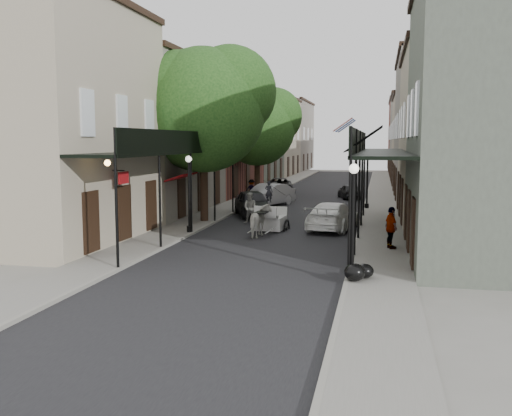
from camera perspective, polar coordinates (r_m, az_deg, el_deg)
The scene contains 24 objects.
ground at distance 21.20m, azimuth -1.38°, elevation -5.63°, with size 140.00×140.00×0.00m, color gray.
road at distance 40.67m, azimuth 5.28°, elevation 0.31°, with size 8.00×90.00×0.01m, color black.
sidewalk_left at distance 41.56m, azimuth -1.57°, elevation 0.55°, with size 2.20×90.00×0.12m, color gray.
sidewalk_right at distance 40.37m, azimuth 12.34°, elevation 0.21°, with size 2.20×90.00×0.12m, color gray.
building_row_left at distance 51.91m, azimuth -2.82°, elevation 7.51°, with size 5.00×80.00×10.50m, color #A29681.
building_row_right at distance 50.26m, azimuth 16.64°, elevation 7.27°, with size 5.00×80.00×10.50m, color gray.
gallery_left at distance 28.78m, azimuth -7.43°, elevation 5.71°, with size 2.20×18.05×4.88m.
gallery_right at distance 27.10m, azimuth 12.10°, elevation 5.56°, with size 2.20×18.05×4.88m.
tree_near at distance 31.69m, azimuth -4.50°, elevation 10.24°, with size 7.31×6.80×9.63m.
tree_far at distance 45.25m, azimuth 0.62°, elevation 8.38°, with size 6.45×6.00×8.61m.
lamppost_right_near at distance 18.31m, azimuth 9.66°, elevation -1.18°, with size 0.32×0.32×3.71m.
lamppost_left at distance 27.74m, azimuth -6.71°, elevation 1.54°, with size 0.32×0.32×3.71m.
lamppost_right_far at distance 38.21m, azimuth 11.07°, elevation 2.87°, with size 0.32×0.32×3.71m.
horse at distance 26.95m, azimuth 0.48°, elevation -1.31°, with size 0.83×1.82×1.54m, color silver.
carriage at distance 29.22m, azimuth 1.70°, elevation -0.23°, with size 1.68×2.33×2.57m.
pedestrian_walking at distance 31.32m, azimuth -0.54°, elevation -0.01°, with size 0.84×0.65×1.73m, color #ADACA3.
pedestrian_sidewalk_left at distance 43.19m, azimuth -0.44°, elevation 1.87°, with size 0.98×0.56×1.52m, color gray.
pedestrian_sidewalk_right at distance 24.06m, azimuth 13.37°, elevation -1.93°, with size 1.02×0.42×1.74m, color gray.
car_left_near at distance 34.55m, azimuth -0.33°, elevation 0.50°, with size 1.85×4.60×1.57m, color black.
car_left_mid at distance 39.76m, azimuth 1.18°, elevation 1.30°, with size 1.64×4.71×1.55m, color #A4A5AA.
car_left_far at distance 49.54m, azimuth 2.36°, elevation 2.24°, with size 2.19×4.75×1.32m, color black.
car_right_near at distance 29.46m, azimuth 7.70°, elevation -0.79°, with size 1.99×4.90×1.42m, color white.
car_right_far at distance 45.43m, azimuth 9.34°, elevation 1.67°, with size 1.42×3.52×1.20m, color black.
trash_bags at distance 18.57m, azimuth 10.22°, elevation -6.30°, with size 0.93×1.08×0.57m.
Camera 1 is at (4.90, -20.12, 4.54)m, focal length 40.00 mm.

